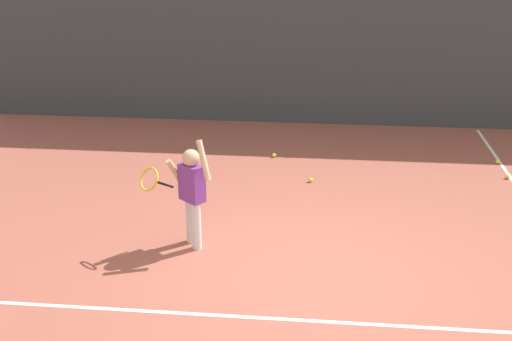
{
  "coord_description": "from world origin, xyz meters",
  "views": [
    {
      "loc": [
        0.04,
        -6.36,
        3.66
      ],
      "look_at": [
        -0.71,
        0.86,
        0.85
      ],
      "focal_mm": 46.2,
      "sensor_mm": 36.0,
      "label": 1
    }
  ],
  "objects_px": {
    "tennis_ball_2": "(498,162)",
    "tennis_ball_4": "(192,172)",
    "tennis_player": "(190,189)",
    "tennis_ball_1": "(274,155)",
    "tennis_ball_0": "(311,180)",
    "tennis_ball_3": "(507,177)"
  },
  "relations": [
    {
      "from": "tennis_ball_1",
      "to": "tennis_ball_0",
      "type": "bearing_deg",
      "value": -58.66
    },
    {
      "from": "tennis_ball_1",
      "to": "tennis_ball_3",
      "type": "bearing_deg",
      "value": -9.33
    },
    {
      "from": "tennis_ball_1",
      "to": "tennis_ball_3",
      "type": "height_order",
      "value": "same"
    },
    {
      "from": "tennis_ball_0",
      "to": "tennis_ball_3",
      "type": "height_order",
      "value": "same"
    },
    {
      "from": "tennis_ball_0",
      "to": "tennis_ball_4",
      "type": "xyz_separation_m",
      "value": [
        -1.8,
        0.15,
        0.0
      ]
    },
    {
      "from": "tennis_player",
      "to": "tennis_ball_0",
      "type": "xyz_separation_m",
      "value": [
        1.35,
        2.14,
        -0.69
      ]
    },
    {
      "from": "tennis_ball_1",
      "to": "tennis_ball_2",
      "type": "distance_m",
      "value": 3.55
    },
    {
      "from": "tennis_ball_2",
      "to": "tennis_player",
      "type": "bearing_deg",
      "value": -143.05
    },
    {
      "from": "tennis_ball_0",
      "to": "tennis_ball_4",
      "type": "relative_size",
      "value": 1.0
    },
    {
      "from": "tennis_ball_0",
      "to": "tennis_ball_1",
      "type": "distance_m",
      "value": 1.19
    },
    {
      "from": "tennis_ball_1",
      "to": "tennis_player",
      "type": "bearing_deg",
      "value": -103.05
    },
    {
      "from": "tennis_ball_2",
      "to": "tennis_ball_3",
      "type": "height_order",
      "value": "same"
    },
    {
      "from": "tennis_player",
      "to": "tennis_ball_4",
      "type": "xyz_separation_m",
      "value": [
        -0.45,
        2.29,
        -0.69
      ]
    },
    {
      "from": "tennis_player",
      "to": "tennis_ball_2",
      "type": "bearing_deg",
      "value": 75.56
    },
    {
      "from": "tennis_player",
      "to": "tennis_ball_1",
      "type": "height_order",
      "value": "tennis_player"
    },
    {
      "from": "tennis_player",
      "to": "tennis_ball_3",
      "type": "distance_m",
      "value": 5.04
    },
    {
      "from": "tennis_ball_1",
      "to": "tennis_ball_2",
      "type": "relative_size",
      "value": 1.0
    },
    {
      "from": "tennis_player",
      "to": "tennis_ball_1",
      "type": "distance_m",
      "value": 3.31
    },
    {
      "from": "tennis_ball_1",
      "to": "tennis_ball_2",
      "type": "xyz_separation_m",
      "value": [
        3.55,
        0.06,
        0.0
      ]
    },
    {
      "from": "tennis_ball_2",
      "to": "tennis_ball_4",
      "type": "bearing_deg",
      "value": -168.86
    },
    {
      "from": "tennis_player",
      "to": "tennis_ball_3",
      "type": "xyz_separation_m",
      "value": [
        4.27,
        2.57,
        -0.69
      ]
    },
    {
      "from": "tennis_ball_4",
      "to": "tennis_player",
      "type": "bearing_deg",
      "value": -78.89
    }
  ]
}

